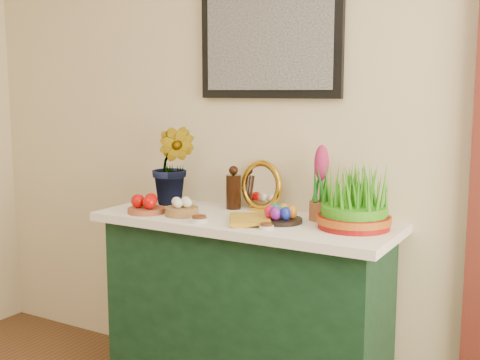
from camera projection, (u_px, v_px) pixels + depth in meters
name	position (u px, v px, depth m)	size (l,w,h in m)	color
sideboard	(245.00, 314.00, 2.83)	(1.30, 0.45, 0.85)	#143920
tablecloth	(245.00, 222.00, 2.76)	(1.40, 0.55, 0.04)	white
hyacinth_green	(173.00, 152.00, 3.04)	(0.27, 0.23, 0.54)	#1A6F1A
apple_bowl	(146.00, 205.00, 2.85)	(0.21, 0.21, 0.09)	brown
garlic_basket	(182.00, 208.00, 2.79)	(0.16, 0.16, 0.09)	#9B673E
vinegar_cruet	(233.00, 190.00, 2.95)	(0.07, 0.07, 0.21)	black
mirror	(261.00, 186.00, 2.90)	(0.25, 0.10, 0.25)	gold
book	(230.00, 219.00, 2.65)	(0.16, 0.24, 0.03)	gold
spice_dish_left	(199.00, 219.00, 2.65)	(0.08, 0.08, 0.03)	silver
spice_dish_right	(266.00, 226.00, 2.52)	(0.06, 0.06, 0.03)	silver
egg_plate	(280.00, 215.00, 2.65)	(0.23, 0.23, 0.08)	black
hyacinth_pink	(321.00, 187.00, 2.68)	(0.10, 0.10, 0.34)	brown
wheatgrass_sabzeh	(354.00, 202.00, 2.53)	(0.31, 0.31, 0.26)	maroon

